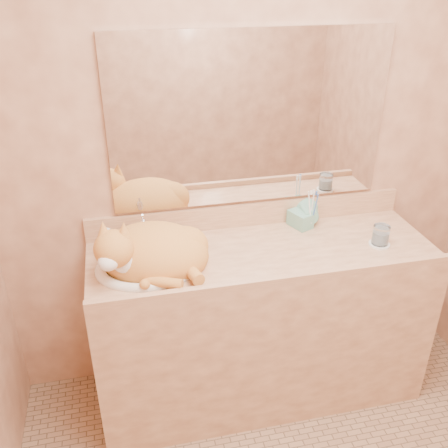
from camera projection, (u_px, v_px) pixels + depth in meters
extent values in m
cube|color=#965E44|center=(250.00, 149.00, 2.35)|extent=(2.40, 0.02, 2.50)
cube|color=white|center=(251.00, 120.00, 2.27)|extent=(1.30, 0.02, 0.80)
imported|color=#6EB19A|center=(310.00, 215.00, 2.43)|extent=(0.11, 0.11, 0.18)
imported|color=#6EB19A|center=(312.00, 219.00, 2.46)|extent=(0.13, 0.13, 0.11)
cylinder|color=white|center=(379.00, 244.00, 2.34)|extent=(0.10, 0.10, 0.01)
cylinder|color=silver|center=(381.00, 235.00, 2.32)|extent=(0.08, 0.08, 0.09)
cylinder|color=white|center=(106.00, 241.00, 2.27)|extent=(0.05, 0.05, 0.11)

